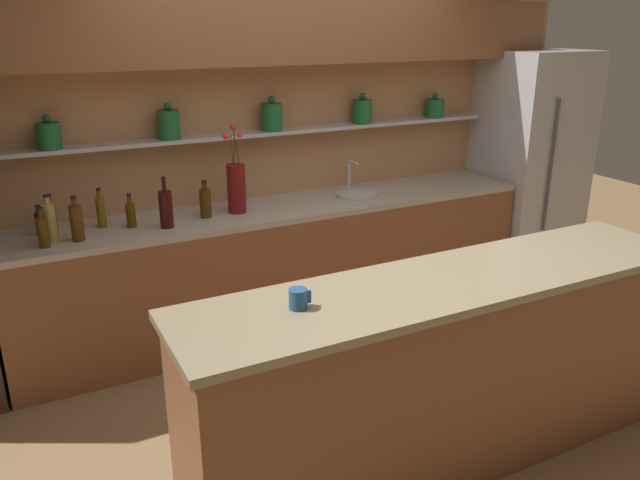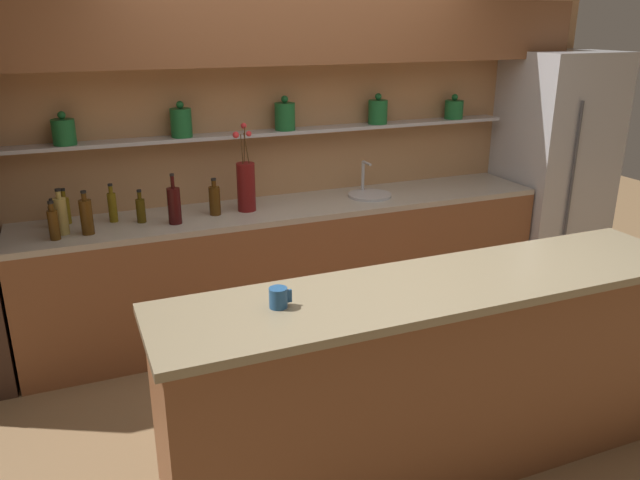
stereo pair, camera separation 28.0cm
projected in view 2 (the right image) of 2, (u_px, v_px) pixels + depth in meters
name	position (u px, v px, depth m)	size (l,w,h in m)	color
ground_plane	(380.00, 407.00, 3.69)	(12.00, 12.00, 0.00)	olive
back_wall_unit	(289.00, 110.00, 4.50)	(5.20, 0.44, 2.60)	tan
back_counter_unit	(294.00, 265.00, 4.58)	(3.77, 0.62, 0.92)	brown
island_counter	(435.00, 377.00, 3.05)	(2.70, 0.61, 1.02)	brown
refrigerator	(552.00, 172.00, 5.21)	(0.78, 0.73, 1.94)	#B7B7BC
flower_vase	(246.00, 185.00, 4.25)	(0.14, 0.16, 0.59)	maroon
sink_fixture	(369.00, 193.00, 4.65)	(0.32, 0.32, 0.25)	#B7B7BC
bottle_oil_0	(141.00, 210.00, 4.03)	(0.06, 0.06, 0.22)	#47380A
bottle_wine_1	(174.00, 205.00, 3.99)	(0.08, 0.08, 0.33)	#380C0C
bottle_spirit_2	(215.00, 200.00, 4.18)	(0.08, 0.08, 0.25)	#4C2D0C
bottle_spirit_3	(54.00, 224.00, 3.71)	(0.06, 0.06, 0.24)	#4C2D0C
bottle_spirit_4	(61.00, 215.00, 3.79)	(0.07, 0.07, 0.29)	tan
bottle_oil_5	(112.00, 206.00, 4.04)	(0.06, 0.06, 0.25)	brown
bottle_oil_6	(65.00, 210.00, 4.00)	(0.06, 0.06, 0.23)	brown
bottle_sauce_7	(54.00, 216.00, 3.93)	(0.06, 0.06, 0.19)	black
bottle_spirit_8	(86.00, 216.00, 3.79)	(0.07, 0.07, 0.27)	#4C2D0C
coffee_mug	(279.00, 298.00, 2.61)	(0.10, 0.08, 0.09)	#235184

